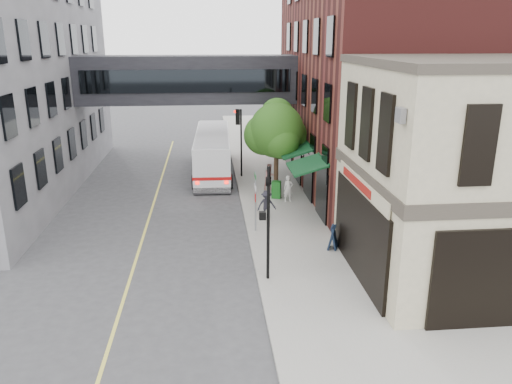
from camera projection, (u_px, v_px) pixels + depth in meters
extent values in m
plane|color=#38383A|center=(263.00, 309.00, 17.55)|extent=(120.00, 120.00, 0.00)
cube|color=gray|center=(270.00, 189.00, 31.02)|extent=(4.00, 60.00, 0.15)
cube|color=tan|center=(492.00, 175.00, 19.06)|extent=(10.00, 8.00, 8.15)
cube|color=#38332B|center=(492.00, 174.00, 19.04)|extent=(10.12, 8.12, 0.50)
cube|color=#38332B|center=(508.00, 62.00, 17.81)|extent=(10.12, 8.12, 0.30)
cube|color=black|center=(359.00, 234.00, 19.26)|extent=(0.14, 6.40, 3.40)
cube|color=black|center=(358.00, 234.00, 19.26)|extent=(0.04, 5.90, 3.00)
cube|color=maroon|center=(356.00, 182.00, 19.25)|extent=(0.03, 3.60, 0.32)
cube|color=#4F1A18|center=(398.00, 73.00, 30.64)|extent=(12.00, 18.00, 14.00)
cube|color=#0B321D|center=(290.00, 144.00, 30.01)|extent=(1.80, 13.00, 0.40)
cube|color=black|center=(188.00, 79.00, 32.44)|extent=(14.00, 3.00, 3.00)
cube|color=black|center=(187.00, 81.00, 30.97)|extent=(13.00, 0.08, 1.40)
cube|color=black|center=(188.00, 77.00, 33.92)|extent=(13.00, 0.08, 1.40)
cylinder|color=black|center=(268.00, 224.00, 18.77)|extent=(0.12, 0.12, 4.50)
cube|color=black|center=(262.00, 216.00, 18.65)|extent=(0.25, 0.22, 0.30)
imported|color=black|center=(269.00, 177.00, 18.22)|extent=(0.20, 0.16, 1.00)
cylinder|color=black|center=(241.00, 143.00, 33.03)|extent=(0.12, 0.12, 4.50)
cube|color=black|center=(238.00, 138.00, 32.90)|extent=(0.25, 0.22, 0.30)
cube|color=black|center=(238.00, 117.00, 32.49)|extent=(0.28, 0.28, 1.00)
sphere|color=#FF0C05|center=(235.00, 112.00, 32.37)|extent=(0.18, 0.18, 0.18)
cylinder|color=gray|center=(256.00, 201.00, 23.75)|extent=(0.08, 0.08, 3.00)
cube|color=white|center=(255.00, 187.00, 23.54)|extent=(0.03, 0.75, 0.22)
cube|color=#0C591E|center=(255.00, 176.00, 23.37)|extent=(0.03, 0.70, 0.18)
cube|color=#B20C0C|center=(255.00, 197.00, 23.69)|extent=(0.03, 0.30, 0.40)
cylinder|color=#382619|center=(276.00, 170.00, 29.64)|extent=(0.28, 0.28, 2.80)
sphere|color=#204D14|center=(277.00, 130.00, 28.93)|extent=(3.20, 3.20, 3.20)
sphere|color=#204D14|center=(289.00, 135.00, 29.60)|extent=(2.20, 2.20, 2.20)
sphere|color=#204D14|center=(264.00, 135.00, 29.24)|extent=(2.40, 2.40, 2.40)
sphere|color=#204D14|center=(277.00, 115.00, 29.27)|extent=(2.00, 2.00, 2.00)
cube|color=#D8CC4C|center=(150.00, 216.00, 26.59)|extent=(0.12, 40.00, 0.01)
cube|color=white|center=(213.00, 152.00, 34.56)|extent=(2.55, 10.53, 2.64)
cube|color=black|center=(213.00, 146.00, 34.42)|extent=(2.60, 10.35, 0.96)
cube|color=#B20C0C|center=(213.00, 158.00, 34.69)|extent=(2.61, 10.55, 0.20)
cylinder|color=black|center=(194.00, 182.00, 31.15)|extent=(0.30, 0.92, 0.91)
cylinder|color=black|center=(231.00, 182.00, 31.30)|extent=(0.30, 0.92, 0.91)
cylinder|color=black|center=(199.00, 156.00, 38.09)|extent=(0.30, 0.92, 0.91)
cylinder|color=black|center=(229.00, 155.00, 38.24)|extent=(0.30, 0.92, 0.91)
imported|color=silver|center=(288.00, 189.00, 28.26)|extent=(0.60, 0.43, 1.52)
imported|color=tan|center=(270.00, 177.00, 30.49)|extent=(0.98, 0.90, 1.63)
imported|color=black|center=(267.00, 205.00, 25.55)|extent=(1.05, 0.70, 1.52)
cube|color=#155F19|center=(276.00, 190.00, 28.98)|extent=(0.61, 0.57, 1.00)
cube|color=black|center=(333.00, 237.00, 22.01)|extent=(0.58, 0.70, 1.06)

